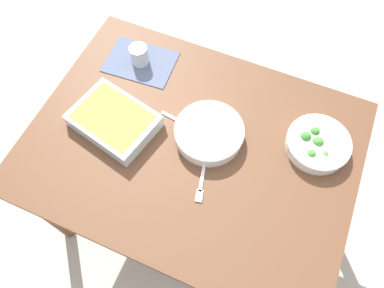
# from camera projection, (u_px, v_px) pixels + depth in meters

# --- Properties ---
(ground_plane) EXTENTS (6.00, 6.00, 0.00)m
(ground_plane) POSITION_uv_depth(u_px,v_px,m) (192.00, 205.00, 1.98)
(ground_plane) COLOR #B2A899
(dining_table) EXTENTS (1.20, 0.90, 0.74)m
(dining_table) POSITION_uv_depth(u_px,v_px,m) (192.00, 154.00, 1.41)
(dining_table) COLOR brown
(dining_table) RESTS_ON ground_plane
(placemat) EXTENTS (0.29, 0.22, 0.00)m
(placemat) POSITION_uv_depth(u_px,v_px,m) (141.00, 62.00, 1.50)
(placemat) COLOR #4C5670
(placemat) RESTS_ON dining_table
(stew_bowl) EXTENTS (0.26, 0.26, 0.06)m
(stew_bowl) POSITION_uv_depth(u_px,v_px,m) (209.00, 133.00, 1.31)
(stew_bowl) COLOR white
(stew_bowl) RESTS_ON dining_table
(broccoli_bowl) EXTENTS (0.23, 0.23, 0.07)m
(broccoli_bowl) POSITION_uv_depth(u_px,v_px,m) (318.00, 144.00, 1.29)
(broccoli_bowl) COLOR white
(broccoli_bowl) RESTS_ON dining_table
(baking_dish) EXTENTS (0.34, 0.28, 0.06)m
(baking_dish) POSITION_uv_depth(u_px,v_px,m) (114.00, 120.00, 1.33)
(baking_dish) COLOR silver
(baking_dish) RESTS_ON dining_table
(drink_cup) EXTENTS (0.07, 0.07, 0.08)m
(drink_cup) POSITION_uv_depth(u_px,v_px,m) (139.00, 56.00, 1.47)
(drink_cup) COLOR #B2BCC6
(drink_cup) RESTS_ON dining_table
(spoon_by_stew) EXTENTS (0.18, 0.04, 0.01)m
(spoon_by_stew) POSITION_uv_depth(u_px,v_px,m) (187.00, 125.00, 1.36)
(spoon_by_stew) COLOR silver
(spoon_by_stew) RESTS_ON dining_table
(fork_on_table) EXTENTS (0.06, 0.18, 0.01)m
(fork_on_table) POSITION_uv_depth(u_px,v_px,m) (201.00, 182.00, 1.26)
(fork_on_table) COLOR silver
(fork_on_table) RESTS_ON dining_table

